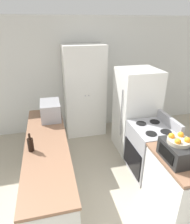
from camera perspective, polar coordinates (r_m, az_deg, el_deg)
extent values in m
cube|color=silver|center=(4.76, -4.39, 10.10)|extent=(7.00, 0.06, 2.60)
cube|color=silver|center=(3.27, -12.91, -15.39)|extent=(0.58, 2.40, 0.81)
cube|color=#896047|center=(3.00, -13.72, -8.62)|extent=(0.60, 2.45, 0.04)
cube|color=silver|center=(3.13, 22.37, -19.03)|extent=(0.58, 0.84, 0.81)
cube|color=#896047|center=(2.85, 23.85, -12.21)|extent=(0.60, 0.86, 0.04)
cube|color=white|center=(4.55, -3.01, 5.81)|extent=(0.90, 0.53, 2.04)
sphere|color=#B2B2B7|center=(4.28, -2.84, 4.64)|extent=(0.03, 0.03, 0.03)
sphere|color=#B2B2B7|center=(4.30, -1.79, 4.73)|extent=(0.03, 0.03, 0.03)
cube|color=#9E9EA3|center=(3.64, 15.43, -10.44)|extent=(0.64, 0.74, 0.88)
cube|color=black|center=(3.57, 10.48, -12.80)|extent=(0.02, 0.65, 0.48)
cube|color=#9E9EA3|center=(3.52, 20.51, -2.54)|extent=(0.06, 0.70, 0.16)
cylinder|color=black|center=(3.22, 15.75, -5.97)|extent=(0.17, 0.17, 0.01)
cylinder|color=black|center=(3.49, 13.03, -3.18)|extent=(0.17, 0.17, 0.01)
cylinder|color=black|center=(3.34, 19.62, -5.32)|extent=(0.17, 0.17, 0.01)
cylinder|color=black|center=(3.61, 16.69, -2.68)|extent=(0.17, 0.17, 0.01)
cube|color=white|center=(4.07, 11.52, 0.25)|extent=(0.73, 0.74, 1.68)
cylinder|color=gray|center=(3.72, 7.54, -0.37)|extent=(0.02, 0.02, 0.92)
cube|color=#939399|center=(3.61, -12.60, 0.45)|extent=(0.33, 0.49, 0.31)
cube|color=black|center=(3.58, -9.86, 0.48)|extent=(0.01, 0.31, 0.22)
cylinder|color=black|center=(2.82, -17.91, -8.91)|extent=(0.08, 0.08, 0.18)
cylinder|color=black|center=(2.75, -18.26, -6.63)|extent=(0.03, 0.03, 0.08)
cube|color=black|center=(2.70, 22.24, -10.52)|extent=(0.28, 0.43, 0.24)
cube|color=black|center=(2.62, 19.57, -11.15)|extent=(0.01, 0.30, 0.14)
cylinder|color=#B2A893|center=(2.64, 22.81, -7.64)|extent=(0.28, 0.28, 0.05)
sphere|color=orange|center=(2.70, 23.30, -5.97)|extent=(0.07, 0.07, 0.07)
sphere|color=orange|center=(2.63, 21.02, -6.41)|extent=(0.07, 0.07, 0.07)
sphere|color=orange|center=(2.54, 22.60, -7.80)|extent=(0.07, 0.07, 0.07)
sphere|color=orange|center=(2.62, 24.91, -7.30)|extent=(0.07, 0.07, 0.07)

